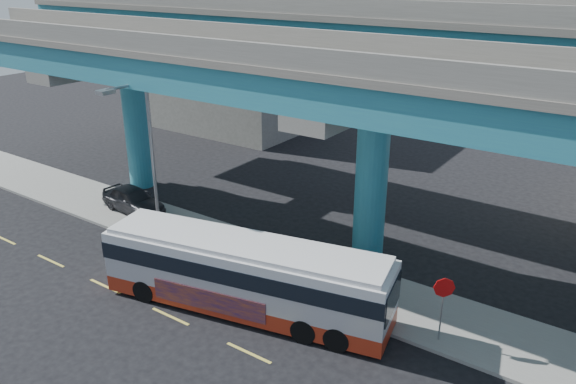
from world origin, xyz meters
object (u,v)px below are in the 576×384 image
Objects in this scene: transit_bus at (245,273)px; parked_car at (133,199)px; street_lamp at (142,142)px; stop_sign at (443,296)px.

parked_car is (-11.15, 3.83, -0.81)m from transit_bus.
transit_bus is 8.32m from street_lamp.
parked_car is 0.53× the size of street_lamp.
stop_sign is (14.50, 0.75, -3.41)m from street_lamp.
transit_bus is at bearing -174.29° from stop_sign.
street_lamp is at bearing 156.02° from transit_bus.
transit_bus is 2.80× the size of parked_car.
stop_sign is at bearing -89.21° from parked_car.
transit_bus is 1.48× the size of street_lamp.
street_lamp reaches higher than stop_sign.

